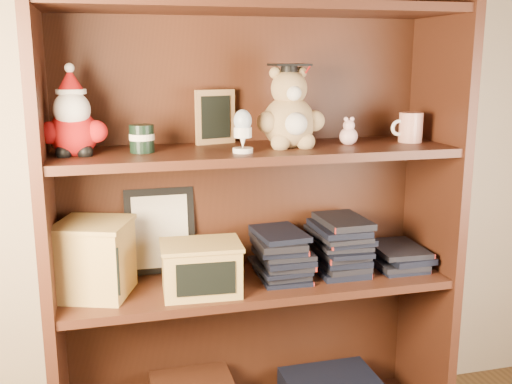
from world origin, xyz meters
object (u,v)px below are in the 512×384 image
bookcase (251,202)px  treats_box (95,258)px  teacher_mug (410,127)px  grad_teddy_bear (290,115)px

bookcase → treats_box: 0.48m
bookcase → treats_box: (-0.46, -0.05, -0.12)m
bookcase → treats_box: bearing=-173.7°
bookcase → teacher_mug: 0.54m
grad_teddy_bear → teacher_mug: bearing=1.1°
teacher_mug → treats_box: bearing=-179.9°
grad_teddy_bear → treats_box: grad_teddy_bear is taller
teacher_mug → treats_box: size_ratio=0.41×
treats_box → bookcase: bearing=6.3°
bookcase → treats_box: size_ratio=6.46×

